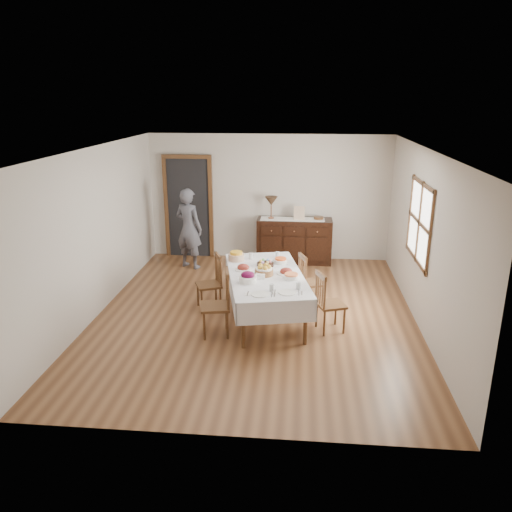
# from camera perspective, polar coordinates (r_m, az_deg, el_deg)

# --- Properties ---
(ground) EXTENTS (6.00, 6.00, 0.00)m
(ground) POSITION_cam_1_polar(r_m,az_deg,el_deg) (8.02, -0.07, -6.69)
(ground) COLOR brown
(room_shell) EXTENTS (5.02, 6.02, 2.65)m
(room_shell) POSITION_cam_1_polar(r_m,az_deg,el_deg) (7.91, -0.84, 5.52)
(room_shell) COLOR silver
(room_shell) RESTS_ON ground
(dining_table) EXTENTS (1.52, 2.34, 0.74)m
(dining_table) POSITION_cam_1_polar(r_m,az_deg,el_deg) (7.64, 1.13, -2.68)
(dining_table) COLOR silver
(dining_table) RESTS_ON ground
(chair_left_near) EXTENTS (0.48, 0.48, 0.98)m
(chair_left_near) POSITION_cam_1_polar(r_m,az_deg,el_deg) (7.21, -4.29, -5.34)
(chair_left_near) COLOR #53331B
(chair_left_near) RESTS_ON ground
(chair_left_far) EXTENTS (0.50, 0.50, 0.91)m
(chair_left_far) POSITION_cam_1_polar(r_m,az_deg,el_deg) (8.12, -5.11, -2.92)
(chair_left_far) COLOR #53331B
(chair_left_far) RESTS_ON ground
(chair_right_near) EXTENTS (0.49, 0.49, 0.92)m
(chair_right_near) POSITION_cam_1_polar(r_m,az_deg,el_deg) (7.39, 8.22, -5.16)
(chair_right_near) COLOR #53331B
(chair_right_near) RESTS_ON ground
(chair_right_far) EXTENTS (0.47, 0.47, 0.89)m
(chair_right_far) POSITION_cam_1_polar(r_m,az_deg,el_deg) (8.23, 6.09, -2.74)
(chair_right_far) COLOR #53331B
(chair_right_far) RESTS_ON ground
(sideboard) EXTENTS (1.53, 0.56, 0.92)m
(sideboard) POSITION_cam_1_polar(r_m,az_deg,el_deg) (10.38, 4.39, 1.77)
(sideboard) COLOR black
(sideboard) RESTS_ON ground
(person) EXTENTS (0.63, 0.54, 1.73)m
(person) POSITION_cam_1_polar(r_m,az_deg,el_deg) (10.01, -7.69, 3.43)
(person) COLOR #4F505A
(person) RESTS_ON ground
(bread_basket) EXTENTS (0.28, 0.28, 0.17)m
(bread_basket) POSITION_cam_1_polar(r_m,az_deg,el_deg) (7.54, 0.92, -1.68)
(bread_basket) COLOR brown
(bread_basket) RESTS_ON dining_table
(egg_basket) EXTENTS (0.27, 0.27, 0.10)m
(egg_basket) POSITION_cam_1_polar(r_m,az_deg,el_deg) (7.95, 1.07, -0.90)
(egg_basket) COLOR black
(egg_basket) RESTS_ON dining_table
(ham_platter_a) EXTENTS (0.27, 0.27, 0.11)m
(ham_platter_a) POSITION_cam_1_polar(r_m,az_deg,el_deg) (7.78, -1.46, -1.35)
(ham_platter_a) COLOR white
(ham_platter_a) RESTS_ON dining_table
(ham_platter_b) EXTENTS (0.29, 0.29, 0.11)m
(ham_platter_b) POSITION_cam_1_polar(r_m,az_deg,el_deg) (7.62, 3.46, -1.82)
(ham_platter_b) COLOR white
(ham_platter_b) RESTS_ON dining_table
(beet_bowl) EXTENTS (0.26, 0.26, 0.16)m
(beet_bowl) POSITION_cam_1_polar(r_m,az_deg,el_deg) (7.25, -0.95, -2.48)
(beet_bowl) COLOR white
(beet_bowl) RESTS_ON dining_table
(carrot_bowl) EXTENTS (0.24, 0.24, 0.09)m
(carrot_bowl) POSITION_cam_1_polar(r_m,az_deg,el_deg) (8.09, 2.83, -0.54)
(carrot_bowl) COLOR white
(carrot_bowl) RESTS_ON dining_table
(pineapple_bowl) EXTENTS (0.26, 0.26, 0.15)m
(pineapple_bowl) POSITION_cam_1_polar(r_m,az_deg,el_deg) (8.21, -2.26, -0.04)
(pineapple_bowl) COLOR tan
(pineapple_bowl) RESTS_ON dining_table
(casserole_dish) EXTENTS (0.22, 0.22, 0.08)m
(casserole_dish) POSITION_cam_1_polar(r_m,az_deg,el_deg) (7.42, 4.06, -2.31)
(casserole_dish) COLOR white
(casserole_dish) RESTS_ON dining_table
(butter_dish) EXTENTS (0.16, 0.12, 0.07)m
(butter_dish) POSITION_cam_1_polar(r_m,az_deg,el_deg) (7.41, 0.49, -2.31)
(butter_dish) COLOR white
(butter_dish) RESTS_ON dining_table
(setting_left) EXTENTS (0.44, 0.31, 0.10)m
(setting_left) POSITION_cam_1_polar(r_m,az_deg,el_deg) (6.87, 0.89, -4.12)
(setting_left) COLOR white
(setting_left) RESTS_ON dining_table
(setting_right) EXTENTS (0.44, 0.31, 0.10)m
(setting_right) POSITION_cam_1_polar(r_m,az_deg,el_deg) (6.94, 3.99, -3.91)
(setting_right) COLOR white
(setting_right) RESTS_ON dining_table
(glass_far_a) EXTENTS (0.06, 0.06, 0.10)m
(glass_far_a) POSITION_cam_1_polar(r_m,az_deg,el_deg) (8.27, -0.60, -0.00)
(glass_far_a) COLOR silver
(glass_far_a) RESTS_ON dining_table
(glass_far_b) EXTENTS (0.07, 0.07, 0.10)m
(glass_far_b) POSITION_cam_1_polar(r_m,az_deg,el_deg) (8.36, 2.48, 0.15)
(glass_far_b) COLOR silver
(glass_far_b) RESTS_ON dining_table
(runner) EXTENTS (1.30, 0.35, 0.01)m
(runner) POSITION_cam_1_polar(r_m,az_deg,el_deg) (10.25, 4.18, 4.24)
(runner) COLOR white
(runner) RESTS_ON sideboard
(table_lamp) EXTENTS (0.26, 0.26, 0.46)m
(table_lamp) POSITION_cam_1_polar(r_m,az_deg,el_deg) (10.20, 1.75, 6.23)
(table_lamp) COLOR brown
(table_lamp) RESTS_ON sideboard
(picture_frame) EXTENTS (0.22, 0.08, 0.28)m
(picture_frame) POSITION_cam_1_polar(r_m,az_deg,el_deg) (10.18, 4.96, 4.91)
(picture_frame) COLOR tan
(picture_frame) RESTS_ON sideboard
(deco_bowl) EXTENTS (0.20, 0.20, 0.06)m
(deco_bowl) POSITION_cam_1_polar(r_m,az_deg,el_deg) (10.28, 7.18, 4.33)
(deco_bowl) COLOR #53331B
(deco_bowl) RESTS_ON sideboard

